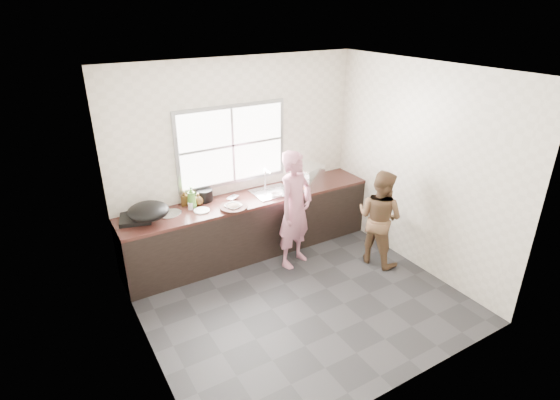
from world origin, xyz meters
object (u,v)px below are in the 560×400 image
person_side (379,218)px  wok (148,211)px  bowl_crabs (301,189)px  burner (135,218)px  dish_rack (309,176)px  woman (295,213)px  glass_jar (190,206)px  black_pot (205,195)px  bottle_brown_tall (184,198)px  pot_lid_left (172,213)px  cutting_board (234,208)px  bowl_mince (233,207)px  bottle_green (191,197)px  pot_lid_right (169,214)px  bottle_brown_short (198,199)px  bowl_held (277,195)px  plate_food (202,211)px

person_side → wok: person_side is taller
bowl_crabs → burner: bowl_crabs is taller
person_side → dish_rack: bearing=6.7°
woman → glass_jar: 1.37m
black_pot → bottle_brown_tall: bearing=179.7°
pot_lid_left → bowl_crabs: bearing=-7.8°
cutting_board → wok: (-1.05, 0.17, 0.14)m
bowl_mince → bottle_green: 0.55m
person_side → pot_lid_left: 2.73m
person_side → pot_lid_left: (-2.46, 1.17, 0.19)m
burner → dish_rack: bearing=-4.0°
person_side → black_pot: bearing=39.0°
glass_jar → pot_lid_right: (-0.29, -0.02, -0.04)m
bowl_crabs → bottle_brown_short: 1.46m
bowl_mince → bowl_crabs: size_ratio=1.09×
bowl_held → glass_jar: glass_jar is taller
bottle_green → wok: size_ratio=0.60×
black_pot → bottle_brown_tall: 0.28m
wok → dish_rack: 2.33m
cutting_board → bottle_green: bearing=145.6°
black_pot → bottle_brown_tall: size_ratio=1.12×
bowl_crabs → plate_food: 1.46m
glass_jar → person_side: bearing=-27.7°
cutting_board → plate_food: size_ratio=1.74×
bottle_brown_short → glass_jar: size_ratio=1.70×
pot_lid_left → cutting_board: bearing=-21.2°
pot_lid_right → pot_lid_left: bearing=28.3°
bowl_crabs → black_pot: 1.36m
bowl_held → pot_lid_right: size_ratio=0.78×
person_side → bottle_green: bearing=44.4°
bowl_held → person_side: bearing=-41.9°
person_side → pot_lid_right: size_ratio=5.30×
bottle_brown_short → burner: bearing=-178.0°
cutting_board → wok: 1.07m
bowl_mince → dish_rack: (1.28, 0.14, 0.13)m
person_side → wok: 3.00m
glass_jar → bottle_brown_tall: bearing=96.7°
pot_lid_right → bottle_brown_short: bearing=12.6°
dish_rack → pot_lid_left: (-2.01, 0.13, -0.15)m
burner → pot_lid_left: size_ratio=1.57×
burner → wok: size_ratio=0.74×
plate_food → bottle_brown_short: size_ratio=1.31×
woman → burner: 2.03m
pot_lid_left → black_pot: bearing=17.3°
bottle_brown_tall → bowl_crabs: bearing=-14.4°
bowl_held → dish_rack: 0.62m
bottle_green → glass_jar: size_ratio=3.25×
bowl_held → black_pot: black_pot is taller
woman → bowl_crabs: woman is taller
cutting_board → dish_rack: size_ratio=0.88×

